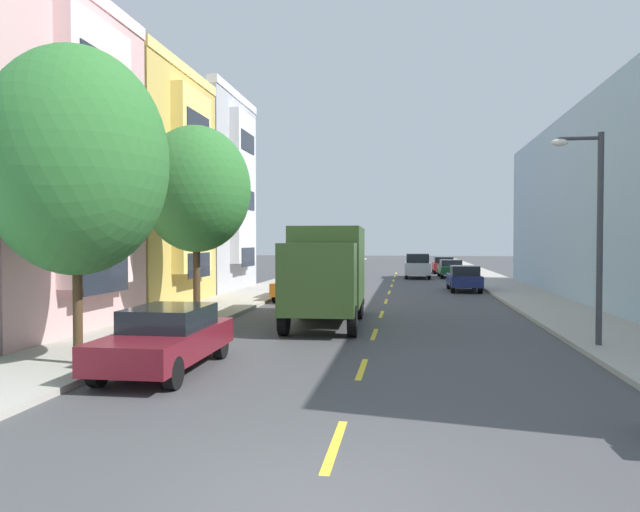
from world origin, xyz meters
The scene contains 17 objects.
ground_plane centered at (0.00, 30.00, 0.00)m, with size 160.00×160.00×0.00m, color #424244.
sidewalk_left centered at (-7.10, 28.00, 0.07)m, with size 3.20×120.00×0.14m, color #A39E93.
sidewalk_right centered at (7.10, 28.00, 0.07)m, with size 3.20×120.00×0.14m, color #A39E93.
lane_centerline_dashes centered at (0.00, 24.50, 0.00)m, with size 0.14×47.20×0.01m.
townhouse_third_mustard centered at (-14.23, 18.48, 5.16)m, with size 11.87×7.81×10.72m.
townhouse_fourth_dove_grey centered at (-14.26, 26.49, 5.55)m, with size 11.94×7.81×11.51m.
street_tree_nearest centered at (-6.40, 6.02, 4.72)m, with size 4.11×4.11×7.17m.
street_tree_second centered at (-6.40, 13.55, 4.76)m, with size 3.85×3.85×6.86m.
street_lamp centered at (5.92, 10.27, 3.49)m, with size 1.35×0.28×5.68m.
delivery_box_truck centered at (-1.81, 14.34, 1.93)m, with size 2.66×7.40×3.43m.
parked_wagon_orange centered at (-4.34, 22.31, 0.80)m, with size 1.89×4.73×1.50m.
parked_sedan_burgundy centered at (-4.34, 6.18, 0.75)m, with size 1.86×4.52×1.43m.
parked_sedan_forest centered at (4.43, 41.25, 0.75)m, with size 1.89×4.54×1.43m.
parked_wagon_red centered at (4.22, 47.54, 0.80)m, with size 1.85×4.71×1.50m.
parked_pickup_sky centered at (-4.40, 47.32, 0.83)m, with size 2.06×5.32×1.73m.
parked_hatchback_navy centered at (4.28, 28.41, 0.76)m, with size 1.78×4.02×1.50m.
moving_silver_sedan centered at (1.80, 40.25, 0.99)m, with size 1.95×4.80×1.93m.
Camera 1 is at (1.02, -6.16, 2.92)m, focal length 32.57 mm.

